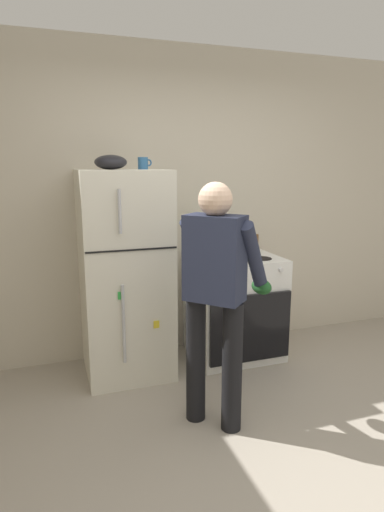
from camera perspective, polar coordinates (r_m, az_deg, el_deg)
The scene contains 9 objects.
ground at distance 2.71m, azimuth 11.60°, elevation -27.08°, with size 8.00×8.00×0.00m, color #9E9384.
kitchen_wall_back at distance 3.92m, azimuth -2.15°, elevation 6.89°, with size 6.00×0.10×2.70m, color beige.
refrigerator at distance 3.52m, azimuth -8.86°, elevation -2.43°, with size 0.68×0.72×1.66m.
stove_range at distance 3.89m, azimuth 5.68°, elevation -6.72°, with size 0.76×0.67×0.91m.
person_cook at distance 2.73m, azimuth 3.25°, elevation -3.91°, with size 0.63×0.66×1.60m.
red_pot at distance 3.66m, azimuth 3.83°, elevation 0.66°, with size 0.36×0.26×0.13m.
coffee_mug at distance 3.49m, azimuth -6.47°, elevation 12.10°, with size 0.11×0.08×0.10m.
pepper_mill at distance 4.07m, azimuth 8.46°, elevation 1.82°, with size 0.05×0.05×0.15m, color brown.
mixing_bowl at distance 3.39m, azimuth -10.71°, elevation 12.11°, with size 0.25×0.25×0.11m, color black.
Camera 1 is at (-1.12, -1.79, 1.70)m, focal length 30.21 mm.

